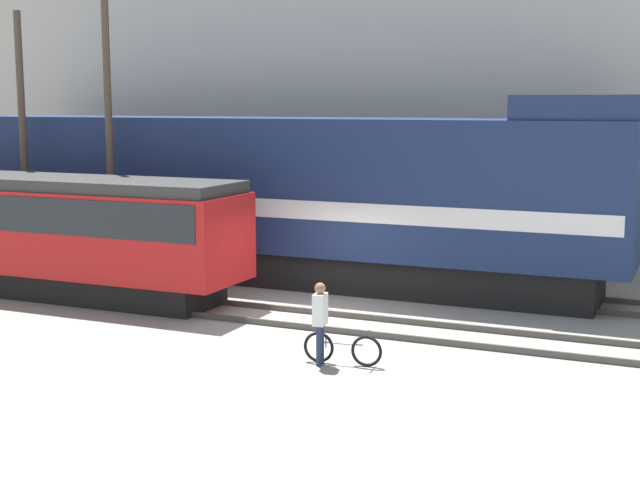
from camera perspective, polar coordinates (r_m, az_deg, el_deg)
ground_plane at (r=21.67m, az=-0.38°, el=-4.84°), size 120.00×120.00×0.00m
track_near at (r=21.08m, az=-1.11°, el=-5.03°), size 60.00×1.50×0.14m
track_far at (r=24.89m, az=3.01°, el=-2.90°), size 60.00×1.51×0.14m
building_backdrop at (r=30.80m, az=7.66°, el=10.51°), size 40.77×6.00×12.15m
freight_locomotive at (r=25.79m, az=-3.48°, el=2.88°), size 20.72×3.04×5.28m
streetcar at (r=25.01m, az=-17.55°, el=0.82°), size 11.81×2.54×3.17m
bicycle at (r=17.61m, az=1.45°, el=-6.98°), size 1.60×0.44×0.69m
person at (r=17.42m, az=0.01°, el=-4.85°), size 0.26×0.38×1.65m
utility_pole_left at (r=27.94m, az=-18.45°, el=5.82°), size 0.21×0.21×7.75m
utility_pole_center at (r=25.93m, az=-13.35°, el=6.81°), size 0.21×0.21×8.63m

